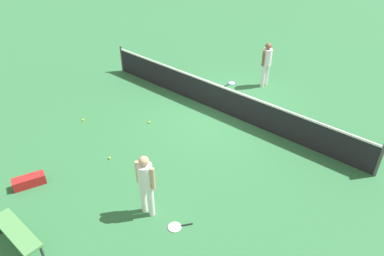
# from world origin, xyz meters

# --- Properties ---
(ground_plane) EXTENTS (40.00, 40.00, 0.00)m
(ground_plane) POSITION_xyz_m (0.00, 0.00, 0.00)
(ground_plane) COLOR #2D6B3D
(court_net) EXTENTS (10.09, 0.09, 1.07)m
(court_net) POSITION_xyz_m (0.00, 0.00, 0.50)
(court_net) COLOR #4C4C51
(court_net) RESTS_ON ground_plane
(player_near_side) EXTENTS (0.53, 0.38, 1.70)m
(player_near_side) POSITION_xyz_m (1.27, -4.79, 1.01)
(player_near_side) COLOR white
(player_near_side) RESTS_ON ground_plane
(player_far_side) EXTENTS (0.39, 0.53, 1.70)m
(player_far_side) POSITION_xyz_m (0.08, 2.56, 1.01)
(player_far_side) COLOR white
(player_far_side) RESTS_ON ground_plane
(tennis_racket_near_player) EXTENTS (0.49, 0.57, 0.03)m
(tennis_racket_near_player) POSITION_xyz_m (2.08, -4.71, 0.01)
(tennis_racket_near_player) COLOR white
(tennis_racket_near_player) RESTS_ON ground_plane
(tennis_racket_far_player) EXTENTS (0.35, 0.60, 0.03)m
(tennis_racket_far_player) POSITION_xyz_m (-0.96, 1.91, 0.01)
(tennis_racket_far_player) COLOR blue
(tennis_racket_far_player) RESTS_ON ground_plane
(tennis_ball_near_player) EXTENTS (0.07, 0.07, 0.07)m
(tennis_ball_near_player) POSITION_xyz_m (-1.45, -2.05, 0.03)
(tennis_ball_near_player) COLOR #C6E033
(tennis_ball_near_player) RESTS_ON ground_plane
(tennis_ball_by_net) EXTENTS (0.07, 0.07, 0.07)m
(tennis_ball_by_net) POSITION_xyz_m (-3.21, -3.34, 0.03)
(tennis_ball_by_net) COLOR #C6E033
(tennis_ball_by_net) RESTS_ON ground_plane
(tennis_ball_midcourt) EXTENTS (0.07, 0.07, 0.07)m
(tennis_ball_midcourt) POSITION_xyz_m (-1.02, -4.07, 0.03)
(tennis_ball_midcourt) COLOR #C6E033
(tennis_ball_midcourt) RESTS_ON ground_plane
(courtside_bench) EXTENTS (1.51, 0.46, 0.48)m
(courtside_bench) POSITION_xyz_m (-0.18, -7.23, 0.42)
(courtside_bench) COLOR #4C8C4C
(courtside_bench) RESTS_ON ground_plane
(equipment_bag) EXTENTS (0.57, 0.85, 0.28)m
(equipment_bag) POSITION_xyz_m (-1.75, -6.06, 0.14)
(equipment_bag) COLOR #B21E1E
(equipment_bag) RESTS_ON ground_plane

